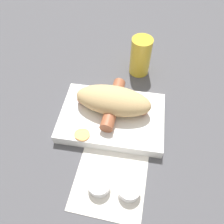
{
  "coord_description": "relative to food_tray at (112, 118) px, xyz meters",
  "views": [
    {
      "loc": [
        0.05,
        -0.32,
        0.48
      ],
      "look_at": [
        0.0,
        0.0,
        0.04
      ],
      "focal_mm": 35.0,
      "sensor_mm": 36.0,
      "label": 1
    }
  ],
  "objects": [
    {
      "name": "food_tray",
      "position": [
        0.0,
        0.0,
        0.0
      ],
      "size": [
        0.26,
        0.18,
        0.03
      ],
      "color": "white",
      "rests_on": "ground_plane"
    },
    {
      "name": "bread_roll",
      "position": [
        -0.0,
        0.02,
        0.05
      ],
      "size": [
        0.19,
        0.1,
        0.06
      ],
      "color": "tan",
      "rests_on": "food_tray"
    },
    {
      "name": "sausage",
      "position": [
        -0.0,
        0.02,
        0.03
      ],
      "size": [
        0.19,
        0.16,
        0.03
      ],
      "color": "#9E5638",
      "rests_on": "food_tray"
    },
    {
      "name": "condiment_cup_far",
      "position": [
        0.06,
        -0.18,
        -0.0
      ],
      "size": [
        0.05,
        0.05,
        0.03
      ],
      "color": "white",
      "rests_on": "ground_plane"
    },
    {
      "name": "ground_plane",
      "position": [
        0.0,
        0.0,
        -0.01
      ],
      "size": [
        3.0,
        3.0,
        0.0
      ],
      "primitive_type": "plane",
      "color": "#4C4C51"
    },
    {
      "name": "napkin",
      "position": [
        0.02,
        -0.16,
        -0.01
      ],
      "size": [
        0.16,
        0.16,
        0.0
      ],
      "color": "white",
      "rests_on": "ground_plane"
    },
    {
      "name": "pickled_veggies",
      "position": [
        -0.06,
        -0.07,
        0.02
      ],
      "size": [
        0.04,
        0.04,
        0.0
      ],
      "color": "#F99E4C",
      "rests_on": "food_tray"
    },
    {
      "name": "drink_glass",
      "position": [
        0.05,
        0.2,
        0.04
      ],
      "size": [
        0.06,
        0.06,
        0.12
      ],
      "color": "gold",
      "rests_on": "ground_plane"
    },
    {
      "name": "condiment_cup_near",
      "position": [
        0.0,
        -0.18,
        -0.0
      ],
      "size": [
        0.05,
        0.05,
        0.03
      ],
      "color": "white",
      "rests_on": "ground_plane"
    }
  ]
}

